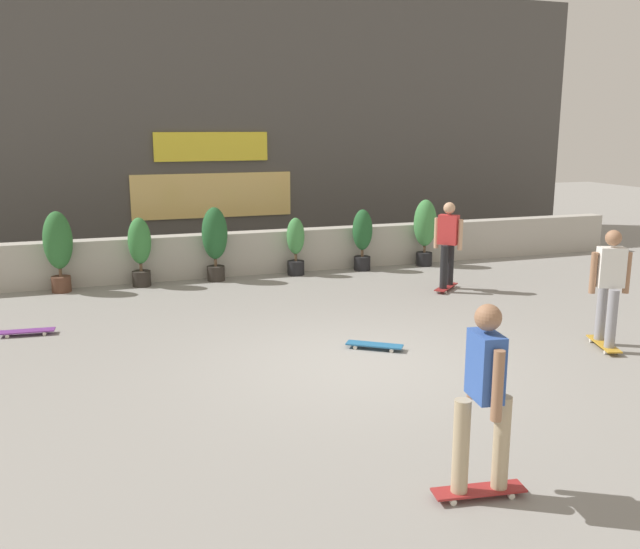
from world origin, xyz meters
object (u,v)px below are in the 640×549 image
(potted_plant_4, at_px, (362,236))
(skateboard_near_camera, at_px, (374,345))
(potted_plant_3, at_px, (296,245))
(potted_plant_0, at_px, (58,245))
(potted_plant_1, at_px, (140,248))
(skater_mid_plaza, at_px, (609,284))
(potted_plant_2, at_px, (215,238))
(skateboard_aside, at_px, (27,331))
(skater_by_wall_right, at_px, (484,393))
(skater_far_left, at_px, (448,242))
(potted_plant_5, at_px, (425,228))

(potted_plant_4, relative_size, skateboard_near_camera, 1.73)
(skateboard_near_camera, bearing_deg, potted_plant_3, 85.53)
(potted_plant_0, height_order, potted_plant_1, potted_plant_0)
(potted_plant_1, bearing_deg, skater_mid_plaza, -46.09)
(potted_plant_1, height_order, potted_plant_2, potted_plant_2)
(potted_plant_2, bearing_deg, skateboard_aside, -140.69)
(potted_plant_0, relative_size, potted_plant_1, 1.13)
(potted_plant_1, bearing_deg, potted_plant_2, -0.00)
(skater_mid_plaza, height_order, skater_by_wall_right, same)
(potted_plant_3, height_order, skateboard_aside, potted_plant_3)
(potted_plant_3, distance_m, skater_by_wall_right, 9.07)
(potted_plant_2, xyz_separation_m, skater_mid_plaza, (4.41, -6.11, 0.07))
(potted_plant_4, relative_size, skater_by_wall_right, 0.79)
(skater_mid_plaza, distance_m, skateboard_aside, 8.52)
(skater_by_wall_right, bearing_deg, potted_plant_2, 93.64)
(potted_plant_3, relative_size, skater_mid_plaza, 0.72)
(potted_plant_0, bearing_deg, skater_mid_plaza, -39.67)
(skateboard_aside, bearing_deg, skater_far_left, 3.86)
(potted_plant_4, bearing_deg, skater_by_wall_right, -106.42)
(potted_plant_1, distance_m, potted_plant_4, 4.70)
(potted_plant_5, xyz_separation_m, skateboard_aside, (-8.13, -2.78, -0.81))
(potted_plant_0, xyz_separation_m, potted_plant_5, (7.70, -0.00, -0.03))
(skater_far_left, bearing_deg, potted_plant_4, 109.56)
(potted_plant_3, distance_m, skateboard_aside, 5.83)
(skater_by_wall_right, bearing_deg, skateboard_aside, 122.50)
(potted_plant_0, xyz_separation_m, potted_plant_4, (6.18, 0.00, -0.15))
(potted_plant_2, xyz_separation_m, skater_by_wall_right, (0.57, -9.00, 0.07))
(potted_plant_1, bearing_deg, potted_plant_0, 180.00)
(potted_plant_2, relative_size, potted_plant_3, 1.23)
(skater_by_wall_right, height_order, skateboard_near_camera, skater_by_wall_right)
(potted_plant_4, xyz_separation_m, skateboard_near_camera, (-1.92, -5.09, -0.69))
(potted_plant_2, relative_size, skateboard_near_camera, 1.95)
(potted_plant_0, relative_size, potted_plant_5, 1.03)
(potted_plant_5, height_order, skater_mid_plaza, skater_mid_plaza)
(potted_plant_3, bearing_deg, potted_plant_4, 0.00)
(potted_plant_4, height_order, skateboard_near_camera, potted_plant_4)
(potted_plant_4, distance_m, skater_far_left, 2.42)
(potted_plant_0, relative_size, potted_plant_4, 1.15)
(skater_far_left, xyz_separation_m, skater_by_wall_right, (-3.46, -6.72, 0.00))
(skater_mid_plaza, bearing_deg, skater_by_wall_right, -143.02)
(potted_plant_0, bearing_deg, potted_plant_2, -0.00)
(potted_plant_4, bearing_deg, skater_far_left, -70.44)
(skater_by_wall_right, bearing_deg, potted_plant_5, 65.14)
(potted_plant_5, bearing_deg, skater_far_left, -107.29)
(potted_plant_0, distance_m, potted_plant_2, 2.96)
(potted_plant_1, relative_size, skateboard_aside, 1.67)
(skateboard_aside, bearing_deg, skater_mid_plaza, -23.15)
(potted_plant_1, xyz_separation_m, potted_plant_5, (6.22, -0.00, 0.10))
(skater_mid_plaza, relative_size, skateboard_near_camera, 2.20)
(potted_plant_0, bearing_deg, skateboard_near_camera, -50.03)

